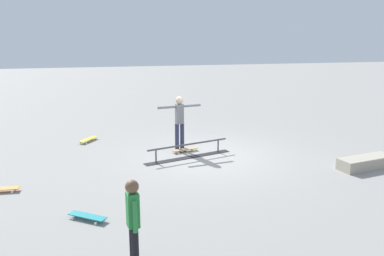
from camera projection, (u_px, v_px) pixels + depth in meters
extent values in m
plane|color=gray|center=(208.00, 157.00, 11.86)|extent=(60.00, 60.00, 0.00)
cube|color=black|center=(188.00, 157.00, 11.78)|extent=(2.66, 1.05, 0.01)
cylinder|color=#47474C|center=(218.00, 146.00, 12.22)|extent=(0.04, 0.04, 0.40)
cylinder|color=#47474C|center=(156.00, 156.00, 11.24)|extent=(0.04, 0.04, 0.40)
cylinder|color=#47474C|center=(188.00, 144.00, 11.68)|extent=(2.45, 0.82, 0.05)
cube|color=#B2A893|center=(366.00, 162.00, 10.88)|extent=(1.68, 0.83, 0.30)
cylinder|color=#2D3351|center=(177.00, 137.00, 12.34)|extent=(0.14, 0.14, 0.84)
cylinder|color=#2D3351|center=(182.00, 137.00, 12.40)|extent=(0.14, 0.14, 0.84)
cube|color=slate|center=(179.00, 114.00, 12.20)|extent=(0.25, 0.23, 0.60)
sphere|color=beige|center=(179.00, 100.00, 12.10)|extent=(0.23, 0.23, 0.23)
cylinder|color=slate|center=(167.00, 107.00, 12.01)|extent=(0.57, 0.17, 0.08)
cylinder|color=slate|center=(192.00, 105.00, 12.29)|extent=(0.57, 0.17, 0.08)
cube|color=tan|center=(185.00, 149.00, 12.32)|extent=(0.82, 0.41, 0.02)
cylinder|color=white|center=(179.00, 153.00, 12.11)|extent=(0.06, 0.04, 0.05)
cylinder|color=white|center=(175.00, 151.00, 12.31)|extent=(0.06, 0.04, 0.05)
cylinder|color=white|center=(195.00, 151.00, 12.36)|extent=(0.06, 0.04, 0.05)
cylinder|color=white|center=(191.00, 149.00, 12.56)|extent=(0.06, 0.04, 0.05)
cylinder|color=black|center=(133.00, 247.00, 6.24)|extent=(0.12, 0.12, 0.75)
cylinder|color=black|center=(135.00, 251.00, 6.11)|extent=(0.12, 0.12, 0.75)
cube|color=#2D8C42|center=(133.00, 210.00, 6.02)|extent=(0.20, 0.22, 0.53)
sphere|color=brown|center=(132.00, 187.00, 5.94)|extent=(0.20, 0.20, 0.20)
cylinder|color=#2D8C42|center=(131.00, 209.00, 6.15)|extent=(0.08, 0.08, 0.50)
cylinder|color=#2D8C42|center=(135.00, 217.00, 5.91)|extent=(0.08, 0.08, 0.50)
cube|color=yellow|center=(88.00, 139.00, 13.45)|extent=(0.62, 0.77, 0.02)
cylinder|color=white|center=(90.00, 138.00, 13.75)|extent=(0.06, 0.06, 0.05)
cylinder|color=white|center=(96.00, 139.00, 13.67)|extent=(0.06, 0.06, 0.05)
cylinder|color=white|center=(80.00, 142.00, 13.26)|extent=(0.06, 0.06, 0.05)
cylinder|color=white|center=(86.00, 143.00, 13.18)|extent=(0.06, 0.06, 0.05)
cube|color=teal|center=(87.00, 216.00, 7.93)|extent=(0.77, 0.63, 0.02)
cylinder|color=white|center=(72.00, 218.00, 7.94)|extent=(0.06, 0.06, 0.05)
cylinder|color=white|center=(80.00, 214.00, 8.15)|extent=(0.06, 0.06, 0.05)
cylinder|color=white|center=(96.00, 223.00, 7.73)|extent=(0.06, 0.06, 0.05)
cylinder|color=white|center=(103.00, 218.00, 7.94)|extent=(0.06, 0.06, 0.05)
cube|color=orange|center=(1.00, 189.00, 9.27)|extent=(0.81, 0.24, 0.02)
cylinder|color=white|center=(12.00, 192.00, 9.22)|extent=(0.06, 0.03, 0.05)
cylinder|color=white|center=(15.00, 188.00, 9.44)|extent=(0.06, 0.03, 0.05)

